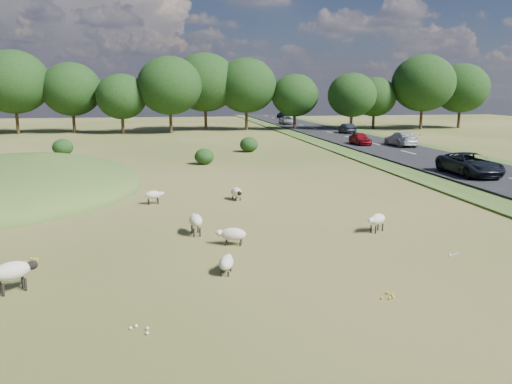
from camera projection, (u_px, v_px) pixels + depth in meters
ground at (198, 166)px, 40.04m from camera, size 160.00×160.00×0.00m
mound at (8, 190)px, 30.35m from camera, size 16.00×20.00×4.00m
road at (382, 147)px, 52.95m from camera, size 8.00×150.00×0.25m
treeline at (177, 87)px, 72.82m from camera, size 96.28×14.66×11.70m
shrubs at (163, 148)px, 46.17m from camera, size 19.46×9.72×1.55m
sheep_0 at (154, 195)px, 26.43m from camera, size 1.06×0.61×0.74m
sheep_1 at (232, 234)px, 19.41m from camera, size 1.25×0.76×0.69m
sheep_2 at (13, 271)px, 14.81m from camera, size 1.32×1.05×0.94m
sheep_3 at (377, 219)px, 21.18m from camera, size 1.11×0.91×0.80m
sheep_4 at (196, 220)px, 20.77m from camera, size 0.63×1.25×0.89m
sheep_5 at (226, 262)px, 16.37m from camera, size 0.68×1.10×0.61m
sheep_6 at (237, 192)px, 27.50m from camera, size 0.70×1.23×0.69m
car_0 at (283, 115)px, 107.69m from camera, size 1.99×4.88×1.42m
car_1 at (360, 138)px, 53.95m from camera, size 1.53×3.80×1.29m
car_3 at (401, 139)px, 52.65m from camera, size 2.08×5.11×1.48m
car_4 at (347, 128)px, 68.87m from camera, size 1.38×3.97×1.31m
car_5 at (288, 120)px, 87.30m from camera, size 2.20×4.77×1.32m
car_6 at (470, 164)px, 34.19m from camera, size 2.50×5.42×1.51m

